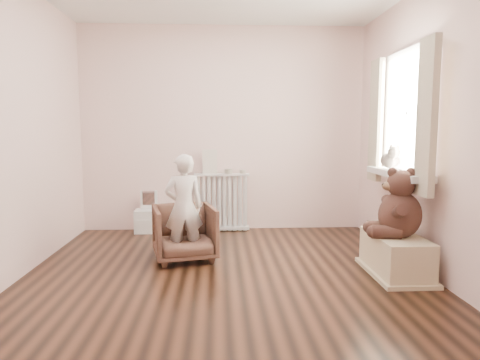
{
  "coord_description": "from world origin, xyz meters",
  "views": [
    {
      "loc": [
        -0.06,
        -3.73,
        1.29
      ],
      "look_at": [
        0.15,
        0.45,
        0.8
      ],
      "focal_mm": 32.0,
      "sensor_mm": 36.0,
      "label": 1
    }
  ],
  "objects_px": {
    "armchair": "(184,233)",
    "toy_bench": "(396,252)",
    "teddy_bear": "(401,201)",
    "child": "(184,207)",
    "toy_vanity": "(149,211)",
    "radiator": "(222,201)",
    "plush_cat": "(390,159)"
  },
  "relations": [
    {
      "from": "child",
      "to": "teddy_bear",
      "type": "xyz_separation_m",
      "value": [
        1.93,
        -0.53,
        0.13
      ]
    },
    {
      "from": "plush_cat",
      "to": "toy_vanity",
      "type": "bearing_deg",
      "value": 168.49
    },
    {
      "from": "child",
      "to": "toy_bench",
      "type": "bearing_deg",
      "value": 152.45
    },
    {
      "from": "toy_bench",
      "to": "teddy_bear",
      "type": "relative_size",
      "value": 1.27
    },
    {
      "from": "child",
      "to": "toy_vanity",
      "type": "bearing_deg",
      "value": -79.55
    },
    {
      "from": "armchair",
      "to": "toy_bench",
      "type": "relative_size",
      "value": 0.79
    },
    {
      "from": "armchair",
      "to": "toy_bench",
      "type": "distance_m",
      "value": 2.0
    },
    {
      "from": "armchair",
      "to": "child",
      "type": "relative_size",
      "value": 0.58
    },
    {
      "from": "toy_vanity",
      "to": "plush_cat",
      "type": "xyz_separation_m",
      "value": [
        2.61,
        -1.17,
        0.72
      ]
    },
    {
      "from": "teddy_bear",
      "to": "child",
      "type": "bearing_deg",
      "value": 173.67
    },
    {
      "from": "toy_vanity",
      "to": "plush_cat",
      "type": "bearing_deg",
      "value": -24.22
    },
    {
      "from": "toy_bench",
      "to": "teddy_bear",
      "type": "height_order",
      "value": "teddy_bear"
    },
    {
      "from": "radiator",
      "to": "toy_bench",
      "type": "distance_m",
      "value": 2.35
    },
    {
      "from": "radiator",
      "to": "toy_bench",
      "type": "height_order",
      "value": "radiator"
    },
    {
      "from": "toy_vanity",
      "to": "child",
      "type": "xyz_separation_m",
      "value": [
        0.54,
        -1.24,
        0.27
      ]
    },
    {
      "from": "radiator",
      "to": "teddy_bear",
      "type": "xyz_separation_m",
      "value": [
        1.55,
        -1.8,
        0.28
      ]
    },
    {
      "from": "toy_vanity",
      "to": "plush_cat",
      "type": "height_order",
      "value": "plush_cat"
    },
    {
      "from": "child",
      "to": "toy_bench",
      "type": "distance_m",
      "value": 2.01
    },
    {
      "from": "toy_vanity",
      "to": "toy_bench",
      "type": "relative_size",
      "value": 0.69
    },
    {
      "from": "teddy_bear",
      "to": "plush_cat",
      "type": "bearing_deg",
      "value": 86.33
    },
    {
      "from": "toy_vanity",
      "to": "toy_bench",
      "type": "height_order",
      "value": "toy_vanity"
    },
    {
      "from": "teddy_bear",
      "to": "toy_bench",
      "type": "bearing_deg",
      "value": 111.73
    },
    {
      "from": "teddy_bear",
      "to": "plush_cat",
      "type": "distance_m",
      "value": 0.69
    },
    {
      "from": "child",
      "to": "toy_bench",
      "type": "relative_size",
      "value": 1.37
    },
    {
      "from": "toy_vanity",
      "to": "teddy_bear",
      "type": "xyz_separation_m",
      "value": [
        2.48,
        -1.77,
        0.4
      ]
    },
    {
      "from": "radiator",
      "to": "toy_bench",
      "type": "relative_size",
      "value": 0.97
    },
    {
      "from": "plush_cat",
      "to": "armchair",
      "type": "bearing_deg",
      "value": -166.84
    },
    {
      "from": "radiator",
      "to": "child",
      "type": "height_order",
      "value": "child"
    },
    {
      "from": "armchair",
      "to": "radiator",
      "type": "bearing_deg",
      "value": 59.33
    },
    {
      "from": "toy_bench",
      "to": "plush_cat",
      "type": "relative_size",
      "value": 2.68
    },
    {
      "from": "toy_bench",
      "to": "teddy_bear",
      "type": "xyz_separation_m",
      "value": [
        0.01,
        -0.04,
        0.47
      ]
    },
    {
      "from": "toy_vanity",
      "to": "child",
      "type": "bearing_deg",
      "value": -66.28
    }
  ]
}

